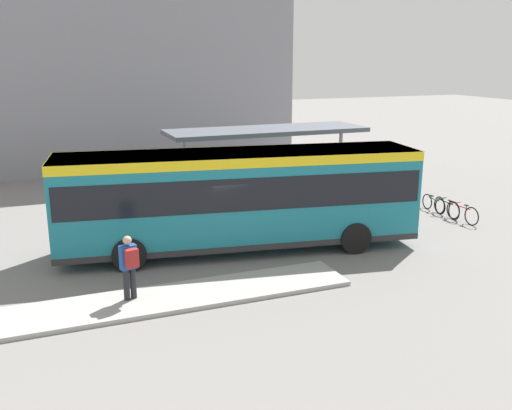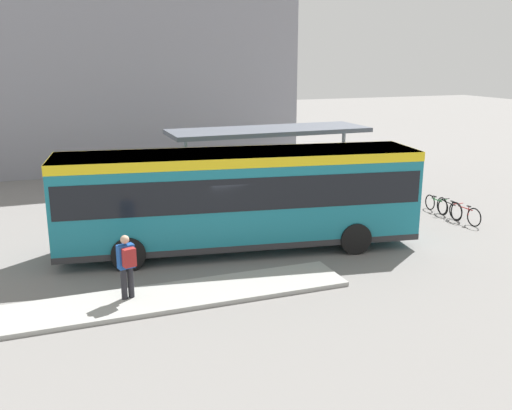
# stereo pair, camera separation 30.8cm
# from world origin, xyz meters

# --- Properties ---
(ground_plane) EXTENTS (120.00, 120.00, 0.00)m
(ground_plane) POSITION_xyz_m (0.00, 0.00, 0.00)
(ground_plane) COLOR slate
(curb_island) EXTENTS (9.27, 1.80, 0.12)m
(curb_island) POSITION_xyz_m (-2.80, -3.15, 0.06)
(curb_island) COLOR #9E9E99
(curb_island) RESTS_ON ground_plane
(city_bus) EXTENTS (11.88, 4.25, 3.29)m
(city_bus) POSITION_xyz_m (0.01, -0.00, 1.91)
(city_bus) COLOR #197284
(city_bus) RESTS_ON ground_plane
(pedestrian_waiting) EXTENTS (0.47, 0.51, 1.72)m
(pedestrian_waiting) POSITION_xyz_m (-4.10, -2.99, 1.11)
(pedestrian_waiting) COLOR #232328
(pedestrian_waiting) RESTS_ON curb_island
(bicycle_red) EXTENTS (0.48, 1.70, 0.73)m
(bicycle_red) POSITION_xyz_m (9.14, -0.14, 0.37)
(bicycle_red) COLOR black
(bicycle_red) RESTS_ON ground_plane
(bicycle_black) EXTENTS (0.48, 1.70, 0.73)m
(bicycle_black) POSITION_xyz_m (9.08, 0.70, 0.37)
(bicycle_black) COLOR black
(bicycle_black) RESTS_ON ground_plane
(bicycle_green) EXTENTS (0.48, 1.53, 0.66)m
(bicycle_green) POSITION_xyz_m (9.11, 1.53, 0.33)
(bicycle_green) COLOR black
(bicycle_green) RESTS_ON ground_plane
(station_shelter) EXTENTS (8.36, 2.65, 3.34)m
(station_shelter) POSITION_xyz_m (3.00, 4.89, 3.19)
(station_shelter) COLOR #4C515B
(station_shelter) RESTS_ON ground_plane
(potted_planter_near_shelter) EXTENTS (0.97, 0.97, 1.32)m
(potted_planter_near_shelter) POSITION_xyz_m (1.94, 2.28, 0.68)
(potted_planter_near_shelter) COLOR slate
(potted_planter_near_shelter) RESTS_ON ground_plane
(station_building) EXTENTS (22.13, 12.61, 12.86)m
(station_building) POSITION_xyz_m (-2.48, 20.59, 6.43)
(station_building) COLOR gray
(station_building) RESTS_ON ground_plane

